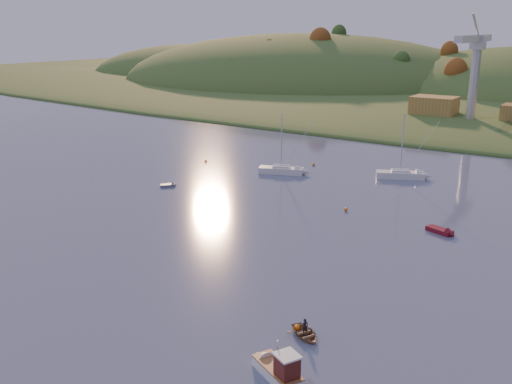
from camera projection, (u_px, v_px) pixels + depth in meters
The scene contains 19 objects.
ground at pixel (70, 341), 46.12m from camera, with size 500.00×500.00×0.00m, color #39445E.
shore_slope at pixel (499, 108), 178.24m from camera, with size 640.00×150.00×7.00m, color #2A4C1E.
hill_left_far at pixel (200, 75), 303.13m from camera, with size 120.00×100.00×32.00m, color #2A4C1E.
hill_left at pixel (301, 84), 254.00m from camera, with size 170.00×140.00×44.00m, color #2A4C1E.
hillside_trees at pixel (511, 102), 194.25m from camera, with size 280.00×50.00×32.00m, color #2A4F1C, non-canonical shape.
wharf at pixel (484, 125), 140.82m from camera, with size 42.00×16.00×2.40m, color slate.
shed_west at pixel (434, 106), 147.51m from camera, with size 11.00×8.00×4.80m, color olive.
dock_crane at pixel (475, 59), 135.07m from camera, with size 3.20×28.00×20.30m.
fishing_boat at pixel (275, 366), 41.37m from camera, with size 5.54×3.90×3.42m.
sailboat_near at pixel (281, 169), 98.69m from camera, with size 7.93×4.84×10.57m.
sailboat_far at pixel (400, 174), 95.65m from camera, with size 8.10×5.49×10.88m.
canoe at pixel (305, 333), 46.60m from camera, with size 2.32×3.25×0.67m, color #917150.
paddler at pixel (305, 329), 46.50m from camera, with size 0.51×0.33×1.39m, color black.
red_tender at pixel (445, 232), 69.74m from camera, with size 4.09×2.59×1.32m.
grey_dinghy at pixel (171, 185), 90.80m from camera, with size 2.41×2.62×0.97m.
buoy_0 at pixel (297, 328), 47.66m from camera, with size 0.50×0.50×0.50m, color orange.
buoy_1 at pixel (346, 209), 78.57m from camera, with size 0.50×0.50×0.50m, color orange.
buoy_2 at pixel (206, 161), 106.81m from camera, with size 0.50×0.50×0.50m, color orange.
buoy_3 at pixel (313, 164), 104.45m from camera, with size 0.50×0.50×0.50m, color orange.
Camera 1 is at (35.20, -25.78, 24.43)m, focal length 40.00 mm.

